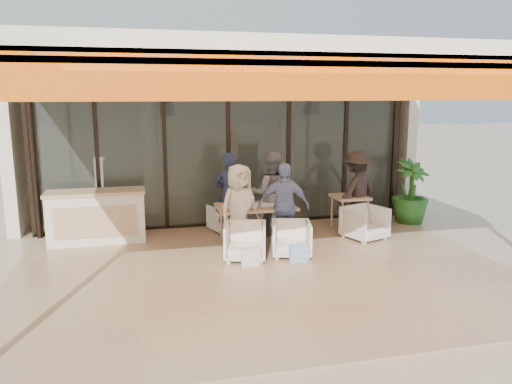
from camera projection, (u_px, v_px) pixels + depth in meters
The scene contains 21 objects.
ground at pixel (263, 271), 8.17m from camera, with size 70.00×70.00×0.00m, color #C6B293.
terrace_floor at pixel (263, 271), 8.17m from camera, with size 8.00×6.00×0.01m, color tan.
terrace_structure at pixel (268, 67), 7.29m from camera, with size 8.00×6.00×3.40m.
glass_storefront at pixel (228, 153), 10.72m from camera, with size 8.08×0.10×3.20m.
interior_block at pixel (212, 119), 12.81m from camera, with size 9.05×3.62×3.52m.
host_counter at pixel (97, 217), 9.62m from camera, with size 1.85×0.65×1.04m.
dining_table at pixel (255, 208), 9.62m from camera, with size 1.50×0.90×0.93m.
chair_far_left at pixel (226, 217), 10.49m from camera, with size 0.62×0.58×0.64m, color white.
chair_far_right at pixel (264, 215), 10.69m from camera, with size 0.60×0.56×0.61m, color white.
chair_near_left at pixel (245, 240), 8.67m from camera, with size 0.71×0.66×0.73m, color white.
chair_near_right at pixel (291, 237), 8.87m from camera, with size 0.68×0.64×0.70m, color white.
diner_navy at pixel (230, 196), 9.91m from camera, with size 0.63×0.42×1.74m, color #1A2339.
diner_grey at pixel (271, 194), 10.10m from camera, with size 0.84×0.66×1.73m, color slate.
diner_cream at pixel (239, 208), 9.06m from camera, with size 0.79×0.52×1.62m, color beige.
diner_periwinkle at pixel (283, 206), 9.26m from camera, with size 0.95×0.40×1.62m, color #708ABB.
tote_bag_cream at pixel (250, 258), 8.33m from camera, with size 0.30×0.10×0.34m, color silver.
tote_bag_blue at pixel (298, 254), 8.52m from camera, with size 0.30×0.10×0.34m, color #99BFD8.
side_table at pixel (350, 201), 10.54m from camera, with size 0.70×0.70×0.74m.
side_chair at pixel (365, 222), 9.87m from camera, with size 0.72×0.68×0.74m, color white.
standing_woman at pixel (356, 191), 10.52m from camera, with size 1.10×0.63×1.70m, color black.
potted_palm at pixel (410, 192), 11.10m from camera, with size 0.80×0.80×1.43m, color #1E5919.
Camera 1 is at (-1.95, -7.52, 2.86)m, focal length 35.00 mm.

